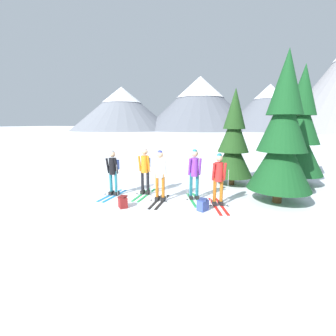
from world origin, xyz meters
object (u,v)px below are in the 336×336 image
Objects in this scene: skier_in_black at (113,170)px; pine_tree_mid at (282,136)px; skier_in_orange at (145,168)px; skier_in_purple at (194,172)px; skier_in_white at (160,172)px; skier_in_red at (219,177)px; backpack_on_snow_beside at (203,205)px; backpack_on_snow_front at (123,202)px; pine_tree_near at (300,132)px; pine_tree_far at (233,142)px.

pine_tree_mid is at bearing 9.54° from skier_in_black.
skier_in_purple is at bearing -2.05° from skier_in_orange.
skier_in_red is (1.96, 0.13, -0.06)m from skier_in_white.
backpack_on_snow_beside is (3.47, -0.62, -0.77)m from skier_in_black.
skier_in_red is at bearing 3.77° from skier_in_white.
backpack_on_snow_front is (-0.09, -1.61, -0.82)m from skier_in_orange.
skier_in_white is 1.85m from backpack_on_snow_beside.
skier_in_orange is 6.74m from pine_tree_near.
pine_tree_mid reaches higher than pine_tree_far.
skier_in_white is 1.20m from skier_in_purple.
skier_in_white reaches higher than skier_in_red.
skier_in_orange reaches higher than skier_in_white.
skier_in_black is at bearing -179.73° from skier_in_red.
pine_tree_far is at bearing -161.47° from pine_tree_near.
backpack_on_snow_beside is at bearing -64.04° from skier_in_purple.
skier_in_purple is at bearing 155.85° from skier_in_red.
pine_tree_near is at bearing 18.53° from pine_tree_far.
backpack_on_snow_front is at bearing -93.12° from skier_in_orange.
pine_tree_near is 1.23× the size of pine_tree_far.
backpack_on_snow_beside is at bearing -100.01° from pine_tree_far.
skier_in_red is at bearing -127.11° from pine_tree_near.
skier_in_red is at bearing 0.27° from skier_in_black.
pine_tree_mid is (-1.01, -2.89, -0.05)m from pine_tree_near.
backpack_on_snow_front is (-3.12, -4.10, -1.69)m from pine_tree_far.
backpack_on_snow_beside is at bearing 11.69° from backpack_on_snow_front.
backpack_on_snow_front is (-2.87, -1.15, -0.76)m from skier_in_red.
skier_in_white is 0.35× the size of pine_tree_near.
skier_in_purple is (1.08, 0.52, -0.01)m from skier_in_white.
backpack_on_snow_front and backpack_on_snow_beside have the same top height.
skier_in_white is 0.43× the size of pine_tree_far.
skier_in_white is 3.89m from pine_tree_far.
pine_tree_mid reaches higher than skier_in_red.
skier_in_white is 1.97m from skier_in_red.
backpack_on_snow_beside is (2.40, -1.10, -0.82)m from skier_in_orange.
skier_in_white is 0.99× the size of skier_in_purple.
pine_tree_mid is 5.60m from backpack_on_snow_front.
skier_in_purple is (2.97, 0.41, 0.04)m from skier_in_black.
pine_tree_mid reaches higher than backpack_on_snow_beside.
skier_in_black is at bearing -172.11° from skier_in_purple.
pine_tree_near is at bearing 29.73° from skier_in_black.
backpack_on_snow_front is (-1.99, -1.54, -0.81)m from skier_in_purple.
skier_in_orange is 0.36× the size of pine_tree_mid.
skier_in_orange is 4.53× the size of backpack_on_snow_beside.
skier_in_black is 0.34× the size of pine_tree_near.
pine_tree_far is at bearing 129.22° from pine_tree_mid.
backpack_on_snow_front is 2.54m from backpack_on_snow_beside.
skier_in_orange is 4.02m from pine_tree_far.
skier_in_orange is 0.35× the size of pine_tree_near.
backpack_on_snow_beside is at bearing -126.27° from pine_tree_near.
skier_in_red is 3.11m from pine_tree_far.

